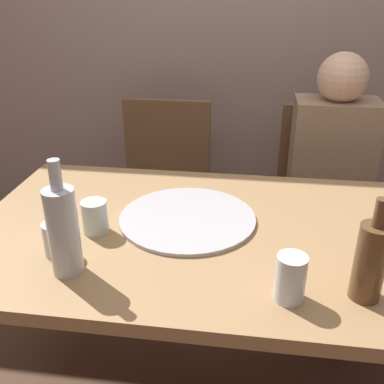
% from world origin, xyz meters
% --- Properties ---
extents(back_wall, '(6.00, 0.10, 2.60)m').
position_xyz_m(back_wall, '(0.00, 1.32, 1.30)').
color(back_wall, gray).
rests_on(back_wall, ground_plane).
extents(dining_table, '(1.55, 0.87, 0.75)m').
position_xyz_m(dining_table, '(0.00, 0.00, 0.67)').
color(dining_table, '#99754C').
rests_on(dining_table, ground_plane).
extents(pizza_tray, '(0.43, 0.43, 0.01)m').
position_xyz_m(pizza_tray, '(-0.12, 0.05, 0.75)').
color(pizza_tray, '#ADADB2').
rests_on(pizza_tray, dining_table).
extents(wine_bottle, '(0.07, 0.07, 0.26)m').
position_xyz_m(wine_bottle, '(0.36, -0.26, 0.85)').
color(wine_bottle, brown).
rests_on(wine_bottle, dining_table).
extents(beer_bottle, '(0.08, 0.08, 0.31)m').
position_xyz_m(beer_bottle, '(-0.38, -0.26, 0.87)').
color(beer_bottle, '#B2BCC1').
rests_on(beer_bottle, dining_table).
extents(tumbler_far, '(0.07, 0.07, 0.12)m').
position_xyz_m(tumbler_far, '(0.18, -0.30, 0.81)').
color(tumbler_far, silver).
rests_on(tumbler_far, dining_table).
extents(wine_glass, '(0.07, 0.07, 0.10)m').
position_xyz_m(wine_glass, '(-0.44, -0.19, 0.79)').
color(wine_glass, silver).
rests_on(wine_glass, dining_table).
extents(short_glass, '(0.08, 0.08, 0.10)m').
position_xyz_m(short_glass, '(-0.38, -0.06, 0.80)').
color(short_glass, '#B7C6BC').
rests_on(short_glass, dining_table).
extents(chair_left, '(0.44, 0.44, 0.90)m').
position_xyz_m(chair_left, '(-0.36, 0.83, 0.51)').
color(chair_left, brown).
rests_on(chair_left, ground_plane).
extents(chair_right, '(0.44, 0.44, 0.90)m').
position_xyz_m(chair_right, '(0.43, 0.83, 0.51)').
color(chair_right, brown).
rests_on(chair_right, ground_plane).
extents(guest_in_sweater, '(0.36, 0.56, 1.17)m').
position_xyz_m(guest_in_sweater, '(0.43, 0.68, 0.64)').
color(guest_in_sweater, '#937A60').
rests_on(guest_in_sweater, ground_plane).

